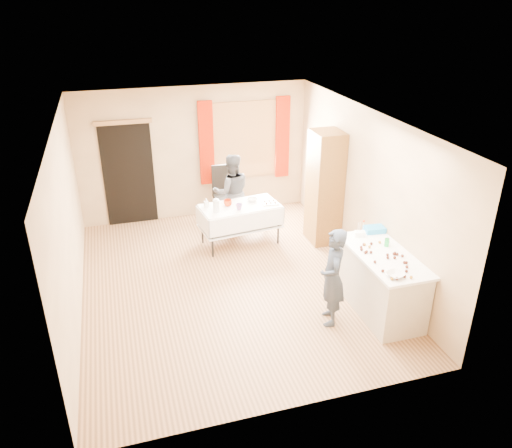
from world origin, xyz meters
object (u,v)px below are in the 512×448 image
object	(u,v)px
cabinet	(325,188)
party_table	(240,221)
chair	(226,205)
counter	(381,282)
girl	(333,277)
woman	(232,192)

from	to	relation	value
cabinet	party_table	xyz separation A→B (m)	(-1.49, 0.28, -0.58)
party_table	chair	xyz separation A→B (m)	(-0.01, 1.07, -0.12)
counter	chair	distance (m)	3.89
counter	party_table	bearing A→B (deg)	118.45
cabinet	chair	bearing A→B (deg)	138.14
counter	party_table	size ratio (longest dim) A/B	1.03
cabinet	chair	world-z (taller)	cabinet
counter	chair	size ratio (longest dim) A/B	1.40
counter	girl	world-z (taller)	girl
party_table	cabinet	bearing A→B (deg)	-17.57
girl	woman	world-z (taller)	woman
chair	girl	distance (m)	3.76
chair	girl	xyz separation A→B (m)	(0.61, -3.69, 0.37)
cabinet	girl	world-z (taller)	cabinet
cabinet	chair	size ratio (longest dim) A/B	1.85
counter	woman	xyz separation A→B (m)	(-1.36, 3.24, 0.29)
cabinet	counter	distance (m)	2.36
girl	woman	distance (m)	3.36
cabinet	party_table	distance (m)	1.62
party_table	woman	size ratio (longest dim) A/B	1.01
cabinet	counter	xyz separation A→B (m)	(-0.10, -2.29, -0.57)
girl	chair	bearing A→B (deg)	-155.07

